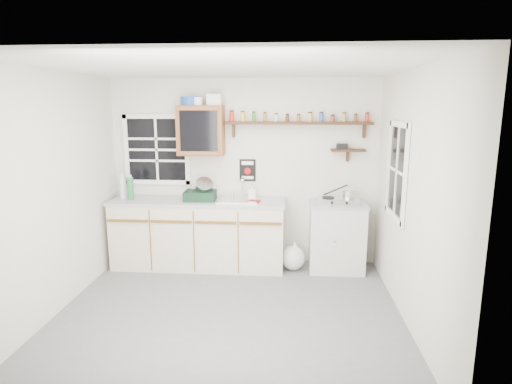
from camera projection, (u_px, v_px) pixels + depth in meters
room at (228, 197)px, 4.27m from camera, size 3.64×3.24×2.54m
main_cabinet at (199, 233)px, 5.74m from camera, size 2.31×0.63×0.92m
right_cabinet at (336, 236)px, 5.63m from camera, size 0.73×0.57×0.91m
sink at (238, 200)px, 5.62m from camera, size 0.52×0.44×0.29m
upper_cabinet at (201, 130)px, 5.61m from camera, size 0.60×0.32×0.65m
upper_cabinet_clutter at (199, 100)px, 5.53m from camera, size 0.53×0.24×0.14m
spice_shelf at (298, 122)px, 5.56m from camera, size 1.91×0.18×0.35m
secondary_shelf at (346, 150)px, 5.60m from camera, size 0.45×0.16×0.24m
warning_sign at (248, 170)px, 5.81m from camera, size 0.22×0.02×0.30m
window_back at (157, 150)px, 5.85m from camera, size 0.93×0.03×0.98m
window_right at (397, 171)px, 4.64m from camera, size 0.03×0.78×1.08m
water_bottles at (127, 188)px, 5.67m from camera, size 0.20×0.12×0.34m
dish_rack at (201, 193)px, 5.62m from camera, size 0.42×0.32×0.31m
soap_bottle at (252, 191)px, 5.67m from camera, size 0.10×0.11×0.21m
rag at (254, 201)px, 5.52m from camera, size 0.17×0.15×0.02m
hotplate at (338, 200)px, 5.52m from camera, size 0.52×0.29×0.08m
saucepan at (348, 194)px, 5.49m from camera, size 0.40×0.18×0.17m
trash_bag at (293, 257)px, 5.64m from camera, size 0.36×0.33×0.41m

